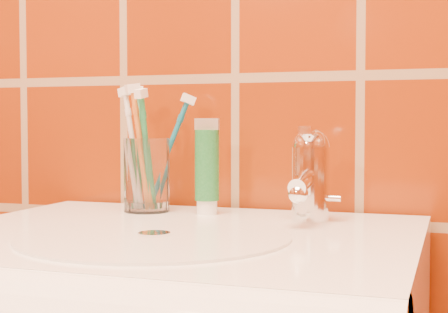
% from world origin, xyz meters
% --- Properties ---
extents(glass_tumbler, '(0.08, 0.08, 0.10)m').
position_xyz_m(glass_tumbler, '(-0.10, 1.11, 0.90)').
color(glass_tumbler, white).
rests_on(glass_tumbler, pedestal_sink).
extents(toothpaste_tube, '(0.04, 0.03, 0.13)m').
position_xyz_m(toothpaste_tube, '(-0.01, 1.11, 0.91)').
color(toothpaste_tube, white).
rests_on(toothpaste_tube, pedestal_sink).
extents(faucet, '(0.05, 0.11, 0.12)m').
position_xyz_m(faucet, '(0.14, 1.09, 0.91)').
color(faucet, white).
rests_on(faucet, pedestal_sink).
extents(toothbrush_0, '(0.14, 0.13, 0.18)m').
position_xyz_m(toothbrush_0, '(-0.08, 1.14, 0.93)').
color(toothbrush_0, '#0D5973').
rests_on(toothbrush_0, glass_tumbler).
extents(toothbrush_1, '(0.08, 0.08, 0.19)m').
position_xyz_m(toothbrush_1, '(-0.10, 1.10, 0.94)').
color(toothbrush_1, orange).
rests_on(toothbrush_1, glass_tumbler).
extents(toothbrush_2, '(0.07, 0.09, 0.19)m').
position_xyz_m(toothbrush_2, '(-0.12, 1.12, 0.94)').
color(toothbrush_2, '#1E7145').
rests_on(toothbrush_2, glass_tumbler).
extents(toothbrush_3, '(0.04, 0.09, 0.19)m').
position_xyz_m(toothbrush_3, '(-0.10, 1.10, 0.94)').
color(toothbrush_3, '#1F7644').
rests_on(toothbrush_3, glass_tumbler).
extents(toothbrush_4, '(0.09, 0.08, 0.19)m').
position_xyz_m(toothbrush_4, '(-0.12, 1.11, 0.94)').
color(toothbrush_4, silver).
rests_on(toothbrush_4, glass_tumbler).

